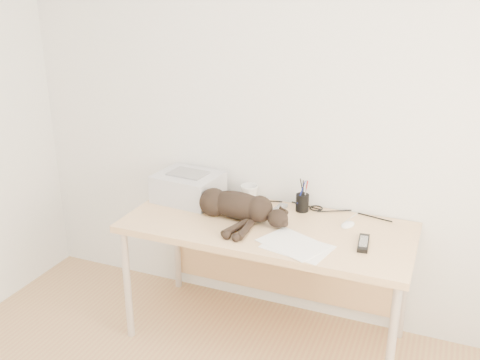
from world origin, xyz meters
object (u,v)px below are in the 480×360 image
at_px(cat, 234,206).
at_px(mug, 249,193).
at_px(desk, 272,239).
at_px(mouse, 348,223).
at_px(printer, 188,187).
at_px(pen_cup, 302,202).

relative_size(cat, mug, 6.74).
height_order(desk, mug, mug).
height_order(mug, mouse, mug).
xyz_separation_m(printer, mouse, (0.99, -0.01, -0.07)).
xyz_separation_m(desk, printer, (-0.57, 0.07, 0.22)).
distance_m(desk, mouse, 0.45).
distance_m(printer, cat, 0.40).
relative_size(desk, mouse, 15.44).
bearing_deg(pen_cup, mug, 175.63).
distance_m(desk, pen_cup, 0.28).
relative_size(cat, pen_cup, 3.77).
bearing_deg(mouse, cat, -145.13).
xyz_separation_m(cat, pen_cup, (0.33, 0.25, -0.02)).
xyz_separation_m(pen_cup, mouse, (0.29, -0.10, -0.04)).
xyz_separation_m(printer, pen_cup, (0.70, 0.09, -0.03)).
relative_size(printer, mouse, 3.85).
relative_size(printer, pen_cup, 2.04).
height_order(desk, cat, cat).
height_order(printer, mug, printer).
bearing_deg(cat, mouse, 18.72).
distance_m(mug, mouse, 0.65).
relative_size(desk, mug, 14.63).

